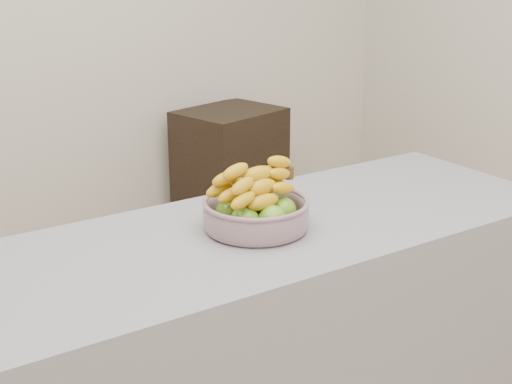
% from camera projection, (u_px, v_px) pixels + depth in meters
% --- Properties ---
extents(cabinet, '(0.55, 0.48, 0.84)m').
position_uv_depth(cabinet, '(230.00, 193.00, 3.55)').
color(cabinet, black).
rests_on(cabinet, ground).
extents(fruit_bowl, '(0.27, 0.27, 0.17)m').
position_uv_depth(fruit_bowl, '(256.00, 210.00, 1.79)').
color(fruit_bowl, '#939FB1').
rests_on(fruit_bowl, counter).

